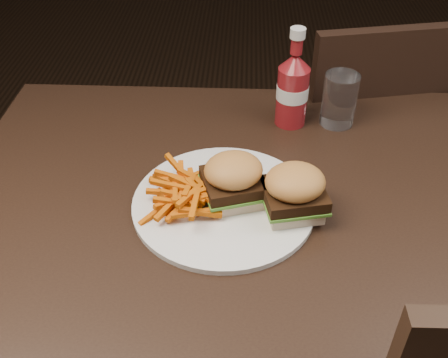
{
  "coord_description": "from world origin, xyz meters",
  "views": [
    {
      "loc": [
        -0.09,
        -0.66,
        1.35
      ],
      "look_at": [
        -0.12,
        0.01,
        0.8
      ],
      "focal_mm": 42.0,
      "sensor_mm": 36.0,
      "label": 1
    }
  ],
  "objects_px": {
    "chair_far": "(348,154)",
    "tumbler": "(339,100)",
    "plate": "(224,203)",
    "dining_table": "(293,216)",
    "ketchup_bottle": "(292,97)"
  },
  "relations": [
    {
      "from": "chair_far",
      "to": "tumbler",
      "type": "relative_size",
      "value": 4.07
    },
    {
      "from": "chair_far",
      "to": "tumbler",
      "type": "height_order",
      "value": "tumbler"
    },
    {
      "from": "plate",
      "to": "ketchup_bottle",
      "type": "distance_m",
      "value": 0.3
    },
    {
      "from": "chair_far",
      "to": "ketchup_bottle",
      "type": "distance_m",
      "value": 0.55
    },
    {
      "from": "dining_table",
      "to": "chair_far",
      "type": "relative_size",
      "value": 2.71
    },
    {
      "from": "ketchup_bottle",
      "to": "chair_far",
      "type": "bearing_deg",
      "value": 57.01
    },
    {
      "from": "chair_far",
      "to": "plate",
      "type": "xyz_separation_m",
      "value": [
        -0.34,
        -0.6,
        0.33
      ]
    },
    {
      "from": "plate",
      "to": "tumbler",
      "type": "height_order",
      "value": "tumbler"
    },
    {
      "from": "ketchup_bottle",
      "to": "tumbler",
      "type": "height_order",
      "value": "ketchup_bottle"
    },
    {
      "from": "dining_table",
      "to": "plate",
      "type": "bearing_deg",
      "value": -179.34
    },
    {
      "from": "plate",
      "to": "chair_far",
      "type": "bearing_deg",
      "value": 60.23
    },
    {
      "from": "dining_table",
      "to": "ketchup_bottle",
      "type": "relative_size",
      "value": 9.53
    },
    {
      "from": "chair_far",
      "to": "plate",
      "type": "bearing_deg",
      "value": 48.39
    },
    {
      "from": "dining_table",
      "to": "plate",
      "type": "height_order",
      "value": "plate"
    },
    {
      "from": "dining_table",
      "to": "chair_far",
      "type": "distance_m",
      "value": 0.7
    }
  ]
}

